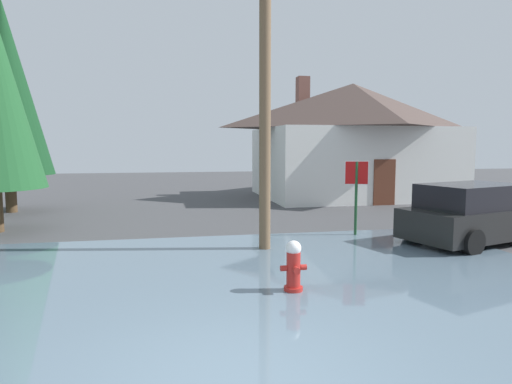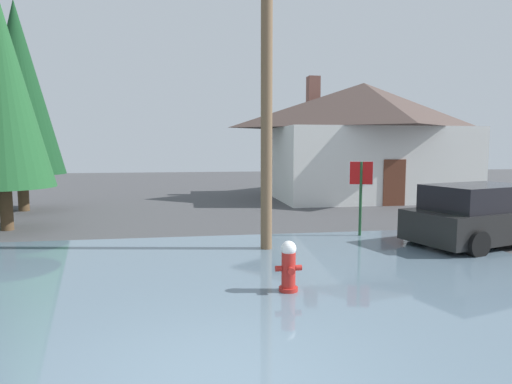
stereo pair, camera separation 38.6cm
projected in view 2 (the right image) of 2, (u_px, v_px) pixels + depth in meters
The scene contains 7 objects.
flood_puddle at pixel (263, 290), 8.02m from camera, with size 12.50×9.71×0.04m, color slate.
fire_hydrant at pixel (289, 268), 7.83m from camera, with size 0.47×0.40×0.94m.
utility_pole at pixel (267, 69), 10.69m from camera, with size 1.60×0.28×8.44m.
stop_sign_far at pixel (361, 183), 12.60m from camera, with size 0.66×0.18×2.16m.
house at pixel (363, 138), 22.47m from camera, with size 9.71×7.65×6.13m.
parked_car at pixel (483, 216), 11.73m from camera, with size 4.67×3.02×1.58m.
pine_tree_short_left at pixel (18, 88), 17.36m from camera, with size 3.26×3.26×8.16m.
Camera 2 is at (-0.29, -4.53, 2.58)m, focal length 31.47 mm.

